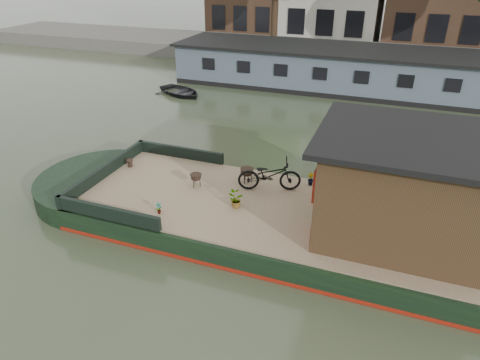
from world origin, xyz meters
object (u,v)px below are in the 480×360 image
(bicycle, at_px, (269,175))
(brazier_front, at_px, (196,180))
(dinghy, at_px, (180,89))
(cabin, at_px, (405,186))
(brazier_rear, at_px, (247,175))

(bicycle, relative_size, brazier_front, 4.56)
(brazier_front, height_order, dinghy, brazier_front)
(cabin, relative_size, brazier_rear, 9.32)
(dinghy, bearing_deg, brazier_front, -123.19)
(cabin, relative_size, dinghy, 1.43)
(brazier_front, height_order, brazier_rear, brazier_rear)
(bicycle, bearing_deg, cabin, -123.94)
(brazier_front, distance_m, dinghy, 11.15)
(cabin, bearing_deg, dinghy, 137.51)
(brazier_front, bearing_deg, bicycle, 15.50)
(brazier_rear, relative_size, dinghy, 0.15)
(brazier_rear, distance_m, dinghy, 11.22)
(brazier_front, bearing_deg, brazier_rear, 30.93)
(cabin, xyz_separation_m, brazier_front, (-5.35, 0.35, -1.04))
(cabin, height_order, brazier_rear, cabin)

